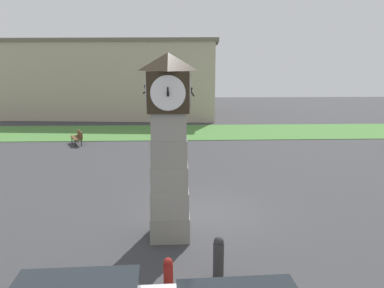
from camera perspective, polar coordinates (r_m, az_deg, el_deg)
The scene contains 7 objects.
ground_plane at distance 14.07m, azimuth 2.45°, elevation -10.50°, with size 85.90×85.90×0.00m, color #38383A.
clock_tower at distance 11.44m, azimuth -3.49°, elevation -0.51°, with size 1.54×1.57×5.76m.
bollard_far_row at distance 9.28m, azimuth -3.62°, elevation -19.86°, with size 0.23×0.23×1.10m.
bollard_end_row at distance 10.10m, azimuth 4.06°, elevation -16.78°, with size 0.28×0.28×1.15m.
bench at distance 26.06m, azimuth -17.03°, elevation 1.08°, with size 1.14×1.68×0.90m.
warehouse_blue_far at distance 39.40m, azimuth -11.43°, elevation 9.84°, with size 21.43×12.01×7.40m.
grass_verge_far at distance 29.19m, azimuth 0.50°, elevation 1.84°, with size 51.54×6.20×0.04m, color #477A38.
Camera 1 is at (-1.08, -12.88, 5.56)m, focal length 35.00 mm.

